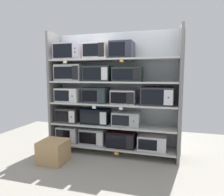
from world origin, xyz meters
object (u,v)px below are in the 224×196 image
microwave_2 (121,139)px  microwave_3 (152,142)px  microwave_9 (124,97)px  microwave_14 (70,52)px  microwave_7 (70,95)px  shipping_carton (54,151)px  microwave_10 (157,96)px  microwave_6 (127,119)px  microwave_8 (96,95)px  microwave_4 (69,115)px  microwave_5 (96,116)px  microwave_15 (97,51)px  microwave_0 (69,134)px  microwave_12 (98,74)px  microwave_1 (93,136)px  microwave_13 (128,74)px  microwave_11 (70,73)px  microwave_16 (122,50)px

microwave_2 → microwave_3: size_ratio=1.05×
microwave_9 → microwave_14: size_ratio=0.81×
microwave_7 → shipping_carton: bearing=-88.4°
microwave_10 → shipping_carton: size_ratio=1.26×
microwave_6 → microwave_8: (-0.62, 0.00, 0.44)m
microwave_4 → microwave_5: 0.60m
microwave_6 → microwave_15: microwave_15 is taller
microwave_4 → shipping_carton: (0.04, -0.68, -0.54)m
microwave_2 → microwave_8: bearing=180.0°
microwave_3 → microwave_14: 2.40m
microwave_0 → microwave_12: bearing=0.0°
microwave_2 → microwave_4: size_ratio=1.20×
microwave_4 → microwave_6: (1.23, -0.00, -0.01)m
microwave_2 → microwave_9: bearing=-0.2°
microwave_2 → microwave_5: bearing=-180.0°
microwave_1 → shipping_carton: bearing=-126.2°
microwave_4 → microwave_2: bearing=-0.0°
microwave_8 → microwave_13: size_ratio=0.88×
microwave_9 → microwave_6: bearing=0.3°
microwave_4 → microwave_15: 1.43m
microwave_1 → microwave_12: (0.11, -0.00, 1.27)m
microwave_5 → microwave_13: size_ratio=1.03×
microwave_3 → microwave_11: microwave_11 is taller
microwave_12 → microwave_13: 0.60m
microwave_13 → microwave_7: bearing=-180.0°
microwave_8 → microwave_12: 0.43m
microwave_3 → microwave_6: microwave_6 is taller
microwave_8 → microwave_11: size_ratio=0.86×
microwave_4 → microwave_11: size_ratio=0.82×
microwave_14 → microwave_15: 0.57m
microwave_1 → shipping_carton: size_ratio=1.14×
microwave_10 → microwave_12: bearing=180.0°
microwave_2 → microwave_16: microwave_16 is taller
microwave_11 → microwave_1: bearing=-0.0°
shipping_carton → microwave_0: bearing=93.6°
microwave_4 → microwave_6: microwave_4 is taller
microwave_4 → microwave_5: (0.60, -0.00, 0.00)m
microwave_2 → shipping_carton: microwave_2 is taller
microwave_1 → microwave_8: (0.07, 0.00, 0.84)m
microwave_1 → microwave_13: (0.70, -0.00, 1.25)m
microwave_10 → microwave_12: (-1.15, 0.00, 0.41)m
microwave_10 → microwave_13: bearing=180.0°
microwave_0 → microwave_5: 0.73m
microwave_7 → microwave_14: bearing=-0.4°
microwave_3 → microwave_5: microwave_5 is taller
microwave_2 → microwave_10: size_ratio=0.96×
microwave_2 → microwave_7: (-1.11, -0.00, 0.84)m
microwave_4 → microwave_11: bearing=-0.1°
microwave_5 → microwave_6: bearing=0.0°
microwave_6 → microwave_1: bearing=-180.0°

